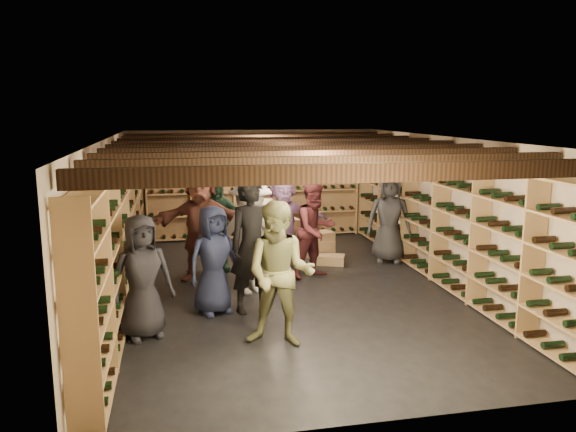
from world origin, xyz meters
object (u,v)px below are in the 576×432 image
(person_8, at_px, (315,230))
(person_10, at_px, (217,225))
(crate_loose, at_px, (331,260))
(person_5, at_px, (201,224))
(crate_stack_right, at_px, (320,245))
(person_9, at_px, (251,236))
(person_1, at_px, (253,246))
(crate_stack_left, at_px, (286,236))
(person_0, at_px, (142,277))
(person_6, at_px, (214,260))
(person_11, at_px, (283,221))
(person_7, at_px, (262,231))
(person_2, at_px, (280,274))
(person_12, at_px, (389,218))

(person_8, bearing_deg, person_10, 131.56)
(crate_loose, xyz_separation_m, person_5, (-2.40, -0.47, 0.87))
(crate_stack_right, height_order, person_9, person_9)
(person_1, distance_m, person_9, 0.82)
(crate_stack_left, bearing_deg, person_0, -123.82)
(person_6, distance_m, person_10, 2.14)
(person_0, bearing_deg, person_5, 50.98)
(person_10, relative_size, person_11, 0.97)
(crate_loose, relative_size, person_7, 0.28)
(person_0, distance_m, person_10, 3.05)
(person_10, bearing_deg, person_0, -111.91)
(crate_stack_left, bearing_deg, crate_stack_right, -44.56)
(person_2, bearing_deg, person_7, 107.55)
(person_6, distance_m, person_7, 1.56)
(crate_stack_left, relative_size, person_0, 0.43)
(person_10, bearing_deg, person_7, -51.74)
(crate_stack_left, height_order, person_5, person_5)
(crate_stack_left, relative_size, person_5, 0.36)
(crate_stack_right, distance_m, person_10, 2.16)
(person_5, distance_m, person_7, 1.04)
(person_2, distance_m, person_5, 3.03)
(person_7, relative_size, person_12, 1.05)
(person_0, height_order, person_8, person_8)
(crate_loose, distance_m, person_11, 1.19)
(crate_stack_right, xyz_separation_m, person_9, (-1.60, -1.84, 0.66))
(crate_stack_left, height_order, person_1, person_1)
(person_5, relative_size, person_8, 1.15)
(person_9, bearing_deg, person_11, 37.51)
(crate_stack_left, bearing_deg, person_8, -85.04)
(person_8, relative_size, person_12, 0.99)
(person_7, relative_size, person_8, 1.06)
(person_2, distance_m, person_10, 3.42)
(person_2, bearing_deg, person_8, 88.71)
(person_9, bearing_deg, person_7, 40.71)
(person_8, relative_size, person_11, 0.97)
(person_5, height_order, person_7, person_5)
(person_6, bearing_deg, person_11, 34.13)
(person_7, xyz_separation_m, person_8, (0.94, 0.13, -0.05))
(person_2, height_order, person_8, person_2)
(crate_stack_left, distance_m, person_5, 2.40)
(person_10, bearing_deg, person_12, -0.37)
(crate_stack_left, relative_size, person_2, 0.38)
(crate_stack_right, bearing_deg, person_12, -23.96)
(person_5, bearing_deg, person_8, 3.57)
(person_8, relative_size, person_9, 0.91)
(person_5, height_order, person_6, person_5)
(person_10, distance_m, person_11, 1.19)
(person_0, xyz_separation_m, person_9, (1.57, 1.48, 0.13))
(person_6, bearing_deg, person_5, 70.40)
(crate_loose, distance_m, person_8, 1.15)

